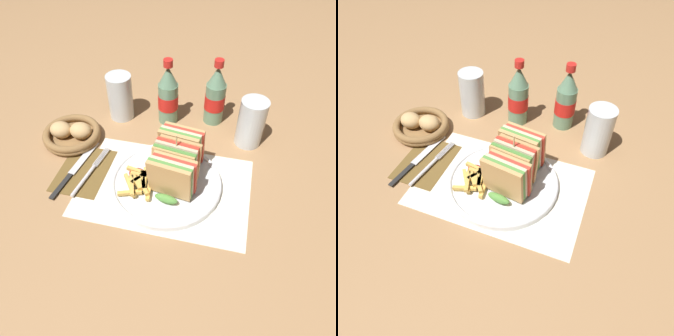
{
  "view_description": "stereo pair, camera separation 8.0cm",
  "coord_description": "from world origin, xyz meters",
  "views": [
    {
      "loc": [
        0.1,
        -0.51,
        0.62
      ],
      "look_at": [
        -0.03,
        0.02,
        0.04
      ],
      "focal_mm": 35.0,
      "sensor_mm": 36.0,
      "label": 1
    },
    {
      "loc": [
        0.18,
        -0.49,
        0.62
      ],
      "look_at": [
        -0.03,
        0.02,
        0.04
      ],
      "focal_mm": 35.0,
      "sensor_mm": 36.0,
      "label": 2
    }
  ],
  "objects": [
    {
      "name": "ground_plane",
      "position": [
        0.0,
        0.0,
        0.0
      ],
      "size": [
        4.0,
        4.0,
        0.0
      ],
      "primitive_type": "plane",
      "color": "#9E754C"
    },
    {
      "name": "club_sandwich",
      "position": [
        -0.01,
        0.02,
        0.07
      ],
      "size": [
        0.11,
        0.19,
        0.13
      ],
      "color": "tan",
      "rests_on": "plate_main"
    },
    {
      "name": "coke_bottle_far",
      "position": [
        0.05,
        0.29,
        0.08
      ],
      "size": [
        0.06,
        0.06,
        0.2
      ],
      "color": "slate",
      "rests_on": "ground_plane"
    },
    {
      "name": "plate_main",
      "position": [
        -0.03,
        0.0,
        0.01
      ],
      "size": [
        0.27,
        0.27,
        0.02
      ],
      "color": "white",
      "rests_on": "ground_plane"
    },
    {
      "name": "fork",
      "position": [
        -0.23,
        -0.02,
        0.01
      ],
      "size": [
        0.04,
        0.18,
        0.01
      ],
      "rotation": [
        0.0,
        0.0,
        -0.14
      ],
      "color": "silver",
      "rests_on": "napkin"
    },
    {
      "name": "glass_far",
      "position": [
        -0.22,
        0.24,
        0.07
      ],
      "size": [
        0.07,
        0.07,
        0.14
      ],
      "color": "silver",
      "rests_on": "ground_plane"
    },
    {
      "name": "fries_pile",
      "position": [
        -0.08,
        -0.03,
        0.03
      ],
      "size": [
        0.08,
        0.09,
        0.02
      ],
      "color": "gold",
      "rests_on": "plate_main"
    },
    {
      "name": "placemat",
      "position": [
        -0.03,
        -0.01,
        0.0
      ],
      "size": [
        0.42,
        0.28,
        0.0
      ],
      "color": "silver",
      "rests_on": "ground_plane"
    },
    {
      "name": "napkin",
      "position": [
        -0.24,
        -0.0,
        0.0
      ],
      "size": [
        0.12,
        0.17,
        0.0
      ],
      "color": "brown",
      "rests_on": "ground_plane"
    },
    {
      "name": "knife",
      "position": [
        -0.27,
        -0.01,
        0.01
      ],
      "size": [
        0.05,
        0.21,
        0.0
      ],
      "rotation": [
        0.0,
        0.0,
        -0.14
      ],
      "color": "black",
      "rests_on": "napkin"
    },
    {
      "name": "glass_near",
      "position": [
        0.16,
        0.21,
        0.06
      ],
      "size": [
        0.07,
        0.07,
        0.14
      ],
      "color": "silver",
      "rests_on": "ground_plane"
    },
    {
      "name": "coke_bottle_near",
      "position": [
        -0.08,
        0.26,
        0.08
      ],
      "size": [
        0.06,
        0.06,
        0.2
      ],
      "color": "slate",
      "rests_on": "ground_plane"
    },
    {
      "name": "bread_basket",
      "position": [
        -0.32,
        0.11,
        0.02
      ],
      "size": [
        0.16,
        0.16,
        0.06
      ],
      "color": "olive",
      "rests_on": "ground_plane"
    },
    {
      "name": "ketchup_blob",
      "position": [
        -0.1,
        0.0,
        0.03
      ],
      "size": [
        0.04,
        0.03,
        0.01
      ],
      "color": "maroon",
      "rests_on": "plate_main"
    }
  ]
}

